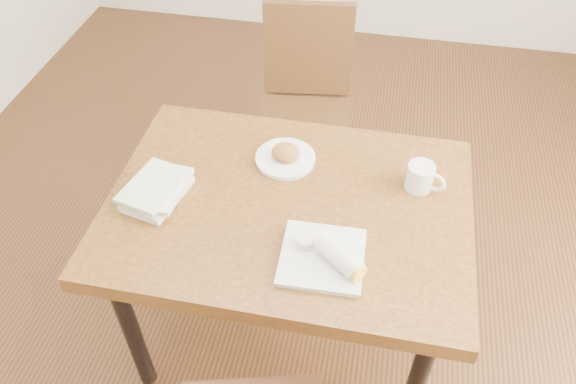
% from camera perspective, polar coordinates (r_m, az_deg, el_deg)
% --- Properties ---
extents(ground, '(4.00, 5.00, 0.01)m').
position_cam_1_polar(ground, '(2.43, 0.00, -13.55)').
color(ground, '#472814').
rests_on(ground, ground).
extents(table, '(1.18, 0.86, 0.75)m').
position_cam_1_polar(table, '(1.89, 0.00, -2.85)').
color(table, brown).
rests_on(table, ground).
extents(chair_far, '(0.47, 0.47, 0.95)m').
position_cam_1_polar(chair_far, '(2.62, 1.84, 9.63)').
color(chair_far, '#432C13').
rests_on(chair_far, ground).
extents(plate_scone, '(0.21, 0.21, 0.07)m').
position_cam_1_polar(plate_scone, '(1.96, -0.26, 3.64)').
color(plate_scone, white).
rests_on(plate_scone, table).
extents(coffee_mug, '(0.13, 0.09, 0.09)m').
position_cam_1_polar(coffee_mug, '(1.90, 13.39, 1.53)').
color(coffee_mug, white).
rests_on(coffee_mug, table).
extents(plate_burrito, '(0.26, 0.25, 0.08)m').
position_cam_1_polar(plate_burrito, '(1.65, 4.04, -6.58)').
color(plate_burrito, white).
rests_on(plate_burrito, table).
extents(book_stack, '(0.20, 0.25, 0.06)m').
position_cam_1_polar(book_stack, '(1.88, -13.14, 0.23)').
color(book_stack, white).
rests_on(book_stack, table).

